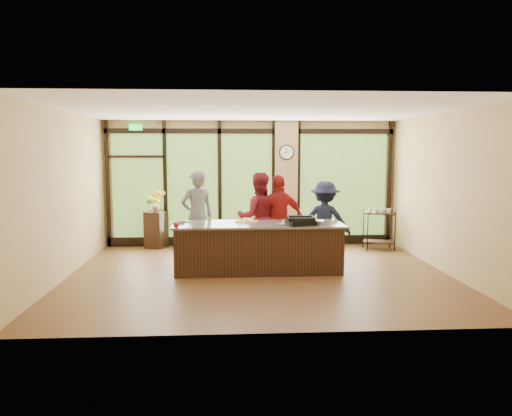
{
  "coord_description": "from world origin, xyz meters",
  "views": [
    {
      "loc": [
        -0.61,
        -9.03,
        2.28
      ],
      "look_at": [
        -0.03,
        0.4,
        1.2
      ],
      "focal_mm": 35.0,
      "sensor_mm": 36.0,
      "label": 1
    }
  ],
  "objects": [
    {
      "name": "wall_clock",
      "position": [
        0.85,
        2.87,
        2.25
      ],
      "size": [
        0.36,
        0.04,
        0.36
      ],
      "color": "black",
      "rests_on": "window_wall"
    },
    {
      "name": "cook_midright",
      "position": [
        0.48,
        0.98,
        0.9
      ],
      "size": [
        1.14,
        0.71,
        1.8
      ],
      "primitive_type": "imported",
      "rotation": [
        0.0,
        0.0,
        3.42
      ],
      "color": "maroon",
      "rests_on": "floor"
    },
    {
      "name": "cutting_board_center",
      "position": [
        -0.21,
        0.53,
        0.93
      ],
      "size": [
        0.45,
        0.35,
        0.01
      ],
      "primitive_type": "cube",
      "rotation": [
        0.0,
        0.0,
        -0.07
      ],
      "color": "gold",
      "rests_on": "countertop"
    },
    {
      "name": "mixing_bowl",
      "position": [
        1.07,
        0.1,
        0.96
      ],
      "size": [
        0.36,
        0.36,
        0.08
      ],
      "primitive_type": "imported",
      "rotation": [
        0.0,
        0.0,
        -0.18
      ],
      "color": "silver",
      "rests_on": "countertop"
    },
    {
      "name": "cook_midleft",
      "position": [
        0.06,
        1.07,
        0.92
      ],
      "size": [
        0.94,
        0.76,
        1.85
      ],
      "primitive_type": "imported",
      "rotation": [
        0.0,
        0.0,
        3.2
      ],
      "color": "maroon",
      "rests_on": "floor"
    },
    {
      "name": "prep_bowl_near",
      "position": [
        -1.47,
        0.45,
        0.94
      ],
      "size": [
        0.19,
        0.19,
        0.05
      ],
      "primitive_type": "imported",
      "rotation": [
        0.0,
        0.0,
        0.33
      ],
      "color": "white",
      "rests_on": "countertop"
    },
    {
      "name": "island_base",
      "position": [
        0.0,
        0.3,
        0.44
      ],
      "size": [
        3.1,
        1.0,
        0.88
      ],
      "primitive_type": "cube",
      "color": "black",
      "rests_on": "floor"
    },
    {
      "name": "flower_vase",
      "position": [
        -2.26,
        2.75,
        0.99
      ],
      "size": [
        0.31,
        0.31,
        0.26
      ],
      "primitive_type": "imported",
      "rotation": [
        0.0,
        0.0,
        -0.34
      ],
      "color": "#957E51",
      "rests_on": "flower_stand"
    },
    {
      "name": "cook_right",
      "position": [
        1.45,
        1.15,
        0.83
      ],
      "size": [
        1.21,
        0.9,
        1.66
      ],
      "primitive_type": "imported",
      "rotation": [
        0.0,
        0.0,
        2.85
      ],
      "color": "#161A31",
      "rests_on": "floor"
    },
    {
      "name": "cook_left",
      "position": [
        -1.19,
        1.13,
        0.95
      ],
      "size": [
        0.8,
        0.66,
        1.9
      ],
      "primitive_type": "imported",
      "rotation": [
        0.0,
        0.0,
        3.48
      ],
      "color": "slate",
      "rests_on": "floor"
    },
    {
      "name": "cutting_board_left",
      "position": [
        -1.5,
        0.58,
        0.93
      ],
      "size": [
        0.41,
        0.32,
        0.01
      ],
      "primitive_type": "cube",
      "rotation": [
        0.0,
        0.0,
        0.09
      ],
      "color": "#377C2D",
      "rests_on": "countertop"
    },
    {
      "name": "prep_bowl_mid",
      "position": [
        0.42,
        0.0,
        0.94
      ],
      "size": [
        0.16,
        0.16,
        0.04
      ],
      "primitive_type": "imported",
      "rotation": [
        0.0,
        0.0,
        -0.38
      ],
      "color": "white",
      "rests_on": "countertop"
    },
    {
      "name": "floor",
      "position": [
        0.0,
        0.0,
        0.0
      ],
      "size": [
        7.0,
        7.0,
        0.0
      ],
      "primitive_type": "plane",
      "color": "brown",
      "rests_on": "ground"
    },
    {
      "name": "ceiling",
      "position": [
        0.0,
        0.0,
        3.0
      ],
      "size": [
        7.0,
        7.0,
        0.0
      ],
      "primitive_type": "plane",
      "rotation": [
        3.14,
        0.0,
        0.0
      ],
      "color": "white",
      "rests_on": "back_wall"
    },
    {
      "name": "flower_stand",
      "position": [
        -2.26,
        2.75,
        0.43
      ],
      "size": [
        0.56,
        0.56,
        0.86
      ],
      "primitive_type": "cube",
      "rotation": [
        0.0,
        0.0,
        -0.38
      ],
      "color": "black",
      "rests_on": "floor"
    },
    {
      "name": "prep_bowl_far",
      "position": [
        0.74,
        0.72,
        0.94
      ],
      "size": [
        0.15,
        0.15,
        0.03
      ],
      "primitive_type": "imported",
      "rotation": [
        0.0,
        0.0,
        -0.14
      ],
      "color": "white",
      "rests_on": "countertop"
    },
    {
      "name": "roasting_pan",
      "position": [
        0.77,
        0.02,
        0.96
      ],
      "size": [
        0.58,
        0.5,
        0.09
      ],
      "primitive_type": "cube",
      "rotation": [
        0.0,
        0.0,
        0.27
      ],
      "color": "black",
      "rests_on": "countertop"
    },
    {
      "name": "bar_cart",
      "position": [
        2.95,
        2.24,
        0.57
      ],
      "size": [
        0.79,
        0.61,
        0.95
      ],
      "rotation": [
        0.0,
        0.0,
        -0.33
      ],
      "color": "black",
      "rests_on": "floor"
    },
    {
      "name": "back_wall",
      "position": [
        0.0,
        3.0,
        1.5
      ],
      "size": [
        7.0,
        0.0,
        7.0
      ],
      "primitive_type": "plane",
      "rotation": [
        1.57,
        0.0,
        0.0
      ],
      "color": "tan",
      "rests_on": "floor"
    },
    {
      "name": "red_ramekin",
      "position": [
        -1.5,
        -0.13,
        0.96
      ],
      "size": [
        0.14,
        0.14,
        0.09
      ],
      "primitive_type": "imported",
      "rotation": [
        0.0,
        0.0,
        0.33
      ],
      "color": "#B71224",
      "rests_on": "countertop"
    },
    {
      "name": "left_wall",
      "position": [
        -3.5,
        0.0,
        1.5
      ],
      "size": [
        0.0,
        6.0,
        6.0
      ],
      "primitive_type": "plane",
      "rotation": [
        1.57,
        0.0,
        1.57
      ],
      "color": "tan",
      "rests_on": "floor"
    },
    {
      "name": "cutting_board_right",
      "position": [
        0.69,
        0.48,
        0.93
      ],
      "size": [
        0.47,
        0.38,
        0.01
      ],
      "primitive_type": "cube",
      "rotation": [
        0.0,
        0.0,
        -0.11
      ],
      "color": "gold",
      "rests_on": "countertop"
    },
    {
      "name": "right_wall",
      "position": [
        3.5,
        0.0,
        1.5
      ],
      "size": [
        0.0,
        6.0,
        6.0
      ],
      "primitive_type": "plane",
      "rotation": [
        1.57,
        0.0,
        -1.57
      ],
      "color": "tan",
      "rests_on": "floor"
    },
    {
      "name": "window_wall",
      "position": [
        0.16,
        2.95,
        1.39
      ],
      "size": [
        6.9,
        0.12,
        3.0
      ],
      "color": "tan",
      "rests_on": "floor"
    },
    {
      "name": "countertop",
      "position": [
        0.0,
        0.3,
        0.9
      ],
      "size": [
        3.2,
        1.1,
        0.04
      ],
      "primitive_type": "cube",
      "color": "slate",
      "rests_on": "island_base"
    }
  ]
}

